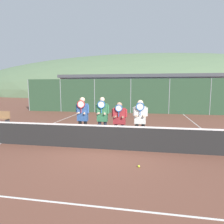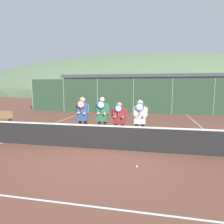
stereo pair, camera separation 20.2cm
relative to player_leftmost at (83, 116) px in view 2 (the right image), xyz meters
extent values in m
plane|color=brown|center=(1.18, -0.78, -1.11)|extent=(120.00, 120.00, 0.00)
ellipsoid|color=#5B7551|center=(1.18, 60.73, -1.11)|extent=(124.00, 68.89, 24.11)
cube|color=#9EA3A8|center=(1.50, 17.23, 0.55)|extent=(18.24, 5.00, 3.32)
cube|color=#4C4C51|center=(1.50, 17.23, 2.39)|extent=(18.74, 5.50, 0.36)
cylinder|color=gray|center=(-8.49, 9.52, 0.38)|extent=(0.06, 0.06, 2.97)
cylinder|color=gray|center=(-5.27, 9.52, 0.38)|extent=(0.06, 0.06, 2.97)
cylinder|color=gray|center=(-2.05, 9.52, 0.38)|extent=(0.06, 0.06, 2.97)
cylinder|color=gray|center=(1.18, 9.52, 0.38)|extent=(0.06, 0.06, 2.97)
cylinder|color=gray|center=(4.40, 9.52, 0.38)|extent=(0.06, 0.06, 2.97)
cylinder|color=gray|center=(7.62, 9.52, 0.38)|extent=(0.06, 0.06, 2.97)
cube|color=#2D4C33|center=(1.18, 9.52, 0.38)|extent=(19.33, 0.02, 2.97)
cube|color=black|center=(1.18, -0.78, -0.68)|extent=(11.61, 0.02, 0.86)
cube|color=white|center=(1.18, -0.78, -0.23)|extent=(11.61, 0.03, 0.06)
cube|color=white|center=(-3.21, 2.22, -1.10)|extent=(0.05, 16.00, 0.01)
cube|color=white|center=(5.57, 2.22, -1.10)|extent=(0.05, 16.00, 0.01)
cube|color=white|center=(1.18, -4.28, -1.10)|extent=(8.78, 0.05, 0.01)
cylinder|color=black|center=(-0.12, 0.01, -0.66)|extent=(0.13, 0.13, 0.90)
cylinder|color=black|center=(0.12, 0.01, -0.66)|extent=(0.13, 0.13, 0.90)
cube|color=#335693|center=(0.00, 0.01, 0.14)|extent=(0.42, 0.22, 0.71)
sphere|color=#DBB293|center=(0.00, 0.01, 0.65)|extent=(0.22, 0.22, 0.22)
cylinder|color=#335693|center=(-0.24, 0.01, 0.28)|extent=(0.08, 0.08, 0.35)
cylinder|color=#335693|center=(0.24, 0.01, 0.28)|extent=(0.08, 0.08, 0.35)
cylinder|color=#DBB293|center=(-0.10, -0.08, 0.13)|extent=(0.16, 0.27, 0.08)
cylinder|color=#DBB293|center=(0.10, -0.08, 0.13)|extent=(0.16, 0.27, 0.08)
cylinder|color=red|center=(0.00, -0.17, 0.25)|extent=(0.03, 0.03, 0.20)
torus|color=red|center=(0.00, -0.17, 0.49)|extent=(0.32, 0.03, 0.32)
cylinder|color=silver|center=(0.00, -0.17, 0.49)|extent=(0.26, 0.00, 0.26)
cylinder|color=#232838|center=(0.71, 0.02, -0.66)|extent=(0.13, 0.13, 0.90)
cylinder|color=#232838|center=(0.94, 0.02, -0.66)|extent=(0.13, 0.13, 0.90)
cube|color=#337047|center=(0.83, 0.02, 0.15)|extent=(0.42, 0.22, 0.71)
sphere|color=#DBB293|center=(0.83, 0.02, 0.67)|extent=(0.19, 0.19, 0.19)
cylinder|color=#337047|center=(0.59, 0.02, 0.29)|extent=(0.08, 0.08, 0.35)
cylinder|color=#337047|center=(1.06, 0.02, 0.29)|extent=(0.08, 0.08, 0.35)
cylinder|color=#DBB293|center=(0.72, -0.07, 0.13)|extent=(0.16, 0.27, 0.08)
cylinder|color=#DBB293|center=(0.93, -0.07, 0.13)|extent=(0.16, 0.27, 0.08)
cylinder|color=#1E5BAD|center=(0.83, -0.16, 0.25)|extent=(0.03, 0.03, 0.20)
torus|color=#1E5BAD|center=(0.83, -0.16, 0.49)|extent=(0.31, 0.03, 0.31)
cylinder|color=silver|center=(0.83, -0.16, 0.49)|extent=(0.25, 0.00, 0.25)
cylinder|color=#232838|center=(1.38, 0.07, -0.70)|extent=(0.13, 0.13, 0.81)
cylinder|color=#232838|center=(1.65, 0.07, -0.70)|extent=(0.13, 0.13, 0.81)
cube|color=maroon|center=(1.51, 0.07, 0.02)|extent=(0.49, 0.22, 0.64)
sphere|color=#997056|center=(1.51, 0.07, 0.47)|extent=(0.22, 0.22, 0.22)
cylinder|color=maroon|center=(1.25, 0.07, 0.14)|extent=(0.08, 0.08, 0.31)
cylinder|color=maroon|center=(1.78, 0.07, 0.14)|extent=(0.08, 0.08, 0.31)
cylinder|color=#997056|center=(1.39, -0.02, 0.01)|extent=(0.16, 0.27, 0.08)
cylinder|color=#997056|center=(1.64, -0.02, 0.01)|extent=(0.16, 0.27, 0.08)
cylinder|color=#1E5BAD|center=(1.51, -0.11, 0.13)|extent=(0.03, 0.03, 0.20)
torus|color=#1E5BAD|center=(1.51, -0.11, 0.36)|extent=(0.28, 0.03, 0.28)
cylinder|color=silver|center=(1.51, -0.11, 0.36)|extent=(0.23, 0.00, 0.23)
cylinder|color=black|center=(2.22, 0.02, -0.68)|extent=(0.13, 0.13, 0.85)
cylinder|color=black|center=(2.46, 0.02, -0.68)|extent=(0.13, 0.13, 0.85)
cube|color=white|center=(2.34, 0.02, 0.09)|extent=(0.44, 0.22, 0.68)
sphere|color=#DBB293|center=(2.34, 0.02, 0.56)|extent=(0.23, 0.23, 0.23)
cylinder|color=white|center=(2.09, 0.02, 0.22)|extent=(0.08, 0.08, 0.33)
cylinder|color=white|center=(2.58, 0.02, 0.22)|extent=(0.08, 0.08, 0.33)
cylinder|color=#DBB293|center=(2.23, -0.07, 0.07)|extent=(0.16, 0.27, 0.08)
cylinder|color=#DBB293|center=(2.45, -0.07, 0.07)|extent=(0.16, 0.27, 0.08)
cylinder|color=#1E5BAD|center=(2.34, -0.16, 0.19)|extent=(0.03, 0.03, 0.20)
torus|color=#1E5BAD|center=(2.34, -0.16, 0.44)|extent=(0.32, 0.03, 0.32)
cylinder|color=silver|center=(2.34, -0.16, 0.44)|extent=(0.26, 0.00, 0.26)
cube|color=black|center=(-4.86, 12.85, -0.41)|extent=(4.52, 1.80, 0.80)
cube|color=#2D3842|center=(-4.86, 12.85, 0.32)|extent=(2.48, 1.66, 0.65)
cylinder|color=black|center=(-3.39, 11.93, -0.81)|extent=(0.60, 0.16, 0.60)
cylinder|color=black|center=(-3.39, 13.77, -0.81)|extent=(0.60, 0.16, 0.60)
cylinder|color=black|center=(-6.33, 11.93, -0.81)|extent=(0.60, 0.16, 0.60)
cylinder|color=black|center=(-6.33, 13.77, -0.81)|extent=(0.60, 0.16, 0.60)
cube|color=silver|center=(0.32, 12.70, -0.38)|extent=(4.65, 1.76, 0.86)
cube|color=#2D3842|center=(0.32, 12.70, 0.40)|extent=(2.56, 1.62, 0.70)
cylinder|color=black|center=(1.83, 11.81, -0.81)|extent=(0.60, 0.16, 0.60)
cylinder|color=black|center=(1.83, 13.60, -0.81)|extent=(0.60, 0.16, 0.60)
cylinder|color=black|center=(-1.19, 11.81, -0.81)|extent=(0.60, 0.16, 0.60)
cylinder|color=black|center=(-1.19, 13.60, -0.81)|extent=(0.60, 0.16, 0.60)
cube|color=black|center=(5.51, 12.99, -0.37)|extent=(4.54, 1.82, 0.87)
cube|color=#2D3842|center=(5.51, 12.99, 0.42)|extent=(2.50, 1.67, 0.71)
cylinder|color=black|center=(6.99, 12.06, -0.81)|extent=(0.60, 0.16, 0.60)
cylinder|color=black|center=(6.99, 13.93, -0.81)|extent=(0.60, 0.16, 0.60)
cylinder|color=black|center=(4.04, 12.06, -0.81)|extent=(0.60, 0.16, 0.60)
cylinder|color=black|center=(4.04, 13.93, -0.81)|extent=(0.60, 0.16, 0.60)
cylinder|color=black|center=(9.10, 11.74, -0.81)|extent=(0.60, 0.16, 0.60)
cylinder|color=black|center=(9.10, 13.64, -0.81)|extent=(0.60, 0.16, 0.60)
cube|color=olive|center=(-6.17, 2.56, -0.68)|extent=(1.51, 0.36, 0.05)
cube|color=olive|center=(-6.17, 2.72, -0.46)|extent=(1.51, 0.04, 0.40)
cube|color=#333338|center=(-5.49, 2.56, -0.91)|extent=(0.06, 0.32, 0.40)
sphere|color=#CCDB33|center=(2.40, -2.24, -1.07)|extent=(0.07, 0.07, 0.07)
camera|label=1|loc=(2.60, -7.75, 1.19)|focal=32.00mm
camera|label=2|loc=(2.80, -7.71, 1.19)|focal=32.00mm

